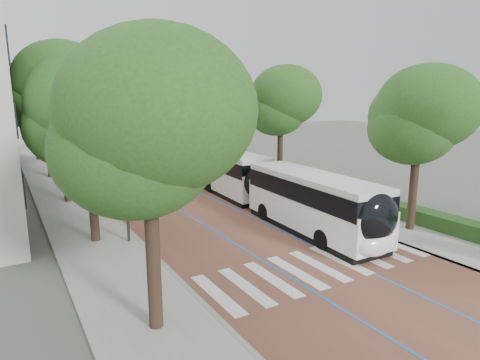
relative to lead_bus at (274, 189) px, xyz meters
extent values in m
plane|color=#51544C|center=(-3.12, -8.44, -1.63)|extent=(160.00, 160.00, 0.00)
cube|color=brown|center=(-3.12, 31.56, -1.62)|extent=(11.00, 140.00, 0.02)
cube|color=gray|center=(-10.62, 31.56, -1.57)|extent=(4.00, 140.00, 0.12)
cube|color=gray|center=(4.38, 31.56, -1.57)|extent=(4.00, 140.00, 0.12)
cube|color=gray|center=(-8.72, 31.56, -1.57)|extent=(0.20, 140.00, 0.14)
cube|color=gray|center=(2.48, 31.56, -1.57)|extent=(0.20, 140.00, 0.14)
cube|color=silver|center=(-7.92, -7.44, -1.60)|extent=(0.55, 3.60, 0.01)
cube|color=silver|center=(-6.67, -7.44, -1.60)|extent=(0.55, 3.60, 0.01)
cube|color=silver|center=(-5.42, -7.44, -1.60)|extent=(0.55, 3.60, 0.01)
cube|color=silver|center=(-4.17, -7.44, -1.60)|extent=(0.55, 3.60, 0.01)
cube|color=silver|center=(-2.92, -7.44, -1.60)|extent=(0.55, 3.60, 0.01)
cube|color=silver|center=(-1.67, -7.44, -1.60)|extent=(0.55, 3.60, 0.01)
cube|color=silver|center=(-0.42, -7.44, -1.60)|extent=(0.55, 3.60, 0.01)
cube|color=silver|center=(0.83, -7.44, -1.60)|extent=(0.55, 3.60, 0.01)
cube|color=silver|center=(2.08, -7.44, -1.60)|extent=(0.55, 3.60, 0.01)
cube|color=#2360AF|center=(-4.72, 31.56, -1.60)|extent=(0.12, 126.00, 0.01)
cube|color=#2360AF|center=(-1.52, 31.56, -1.60)|extent=(0.12, 126.00, 0.01)
cube|color=black|center=(-13.57, 19.56, 1.37)|extent=(0.12, 38.00, 1.60)
cube|color=black|center=(-13.57, 19.56, 4.57)|extent=(0.12, 38.00, 1.60)
cube|color=black|center=(-13.57, 19.56, 7.77)|extent=(0.12, 38.00, 1.60)
cube|color=#1F4618|center=(5.98, -8.44, -1.11)|extent=(1.20, 14.00, 0.80)
cylinder|color=#2C2C2E|center=(3.68, 13.56, 2.49)|extent=(0.14, 0.14, 8.00)
cube|color=#2C2C2E|center=(2.88, 13.56, 6.39)|extent=(1.70, 0.12, 0.12)
cube|color=#2C2C2E|center=(2.18, 13.56, 6.31)|extent=(0.50, 0.20, 0.10)
cylinder|color=#2C2C2E|center=(-9.22, -0.44, 2.49)|extent=(0.14, 0.14, 8.00)
cylinder|color=black|center=(-10.62, -8.44, 0.59)|extent=(0.44, 0.44, 4.44)
ellipsoid|color=#224F19|center=(-10.62, -8.44, 4.62)|extent=(5.63, 5.63, 4.79)
cylinder|color=black|center=(-10.62, 0.56, 0.63)|extent=(0.44, 0.44, 4.51)
ellipsoid|color=#224F19|center=(-10.62, 0.56, 4.73)|extent=(5.95, 5.95, 5.06)
cylinder|color=black|center=(-10.62, 9.56, 1.07)|extent=(0.44, 0.44, 5.40)
ellipsoid|color=#224F19|center=(-10.62, 9.56, 5.99)|extent=(6.17, 6.17, 5.25)
cylinder|color=black|center=(-10.62, 19.56, 0.69)|extent=(0.44, 0.44, 4.63)
ellipsoid|color=#224F19|center=(-10.62, 19.56, 4.89)|extent=(5.72, 5.72, 4.86)
cylinder|color=black|center=(-10.62, 31.56, 0.79)|extent=(0.44, 0.44, 4.83)
ellipsoid|color=#224F19|center=(-10.62, 31.56, 5.18)|extent=(6.48, 6.48, 5.51)
cylinder|color=black|center=(-10.62, 46.56, 0.65)|extent=(0.44, 0.44, 4.56)
ellipsoid|color=#224F19|center=(-10.62, 46.56, 4.79)|extent=(6.32, 6.32, 5.37)
cylinder|color=black|center=(4.58, -6.44, 0.53)|extent=(0.44, 0.44, 4.33)
ellipsoid|color=#224F19|center=(4.58, -6.44, 4.47)|extent=(5.27, 5.27, 4.48)
cylinder|color=black|center=(4.58, 5.56, 0.75)|extent=(0.44, 0.44, 4.76)
ellipsoid|color=#224F19|center=(4.58, 5.56, 5.08)|extent=(5.48, 5.48, 4.66)
cylinder|color=black|center=(4.58, 19.56, 0.60)|extent=(0.44, 0.44, 4.46)
ellipsoid|color=#224F19|center=(4.58, 19.56, 4.66)|extent=(5.07, 5.07, 4.31)
cylinder|color=black|center=(4.58, 35.56, 0.71)|extent=(0.44, 0.44, 4.67)
ellipsoid|color=#224F19|center=(4.58, 35.56, 4.95)|extent=(5.36, 5.36, 4.55)
cylinder|color=black|center=(0.07, 1.30, 0.15)|extent=(2.35, 1.02, 2.30)
cube|color=white|center=(-0.21, -3.82, -0.37)|extent=(3.00, 9.48, 1.82)
cube|color=black|center=(-0.21, -3.82, 0.77)|extent=(3.03, 9.30, 0.97)
cube|color=silver|center=(-0.21, -3.82, 1.42)|extent=(2.94, 9.29, 0.31)
cube|color=black|center=(-0.21, -3.82, -1.45)|extent=(2.93, 9.10, 0.35)
cube|color=white|center=(0.30, 5.61, -0.37)|extent=(2.91, 7.86, 1.82)
cube|color=black|center=(0.30, 5.61, 0.77)|extent=(2.95, 7.71, 0.97)
cube|color=silver|center=(0.30, 5.61, 1.42)|extent=(2.86, 7.71, 0.31)
cube|color=black|center=(0.30, 5.61, -1.45)|extent=(2.85, 7.55, 0.35)
ellipsoid|color=black|center=(-0.45, -8.35, 0.38)|extent=(2.41, 1.23, 2.28)
ellipsoid|color=white|center=(-0.45, -8.40, -0.76)|extent=(2.40, 1.13, 1.14)
cylinder|color=black|center=(-1.46, -6.04, -1.13)|extent=(0.35, 1.01, 1.00)
cylinder|color=black|center=(0.80, -6.16, -1.13)|extent=(0.35, 1.01, 1.00)
cylinder|color=black|center=(-0.74, 7.34, -1.13)|extent=(0.35, 1.01, 1.00)
cylinder|color=black|center=(1.52, 7.22, -1.13)|extent=(0.35, 1.01, 1.00)
cylinder|color=black|center=(-1.17, -0.69, -1.13)|extent=(0.35, 1.01, 1.00)
cylinder|color=black|center=(1.09, -0.81, -1.13)|extent=(0.35, 1.01, 1.00)
cube|color=white|center=(-0.47, 16.63, -0.37)|extent=(2.56, 12.01, 1.82)
cube|color=black|center=(-0.47, 16.63, 0.77)|extent=(2.60, 11.77, 0.97)
cube|color=silver|center=(-0.47, 16.63, 1.42)|extent=(2.51, 11.77, 0.31)
cube|color=black|center=(-0.47, 16.63, -1.45)|extent=(2.51, 11.53, 0.35)
ellipsoid|color=black|center=(-0.44, 10.78, 0.38)|extent=(2.36, 1.11, 2.28)
ellipsoid|color=white|center=(-0.44, 10.73, -0.76)|extent=(2.35, 1.01, 1.14)
cylinder|color=black|center=(-1.58, 13.03, -1.13)|extent=(0.30, 1.00, 1.00)
cylinder|color=black|center=(0.68, 13.04, -1.13)|extent=(0.30, 1.00, 1.00)
cylinder|color=black|center=(-1.62, 20.43, -1.13)|extent=(0.30, 1.00, 1.00)
cylinder|color=black|center=(0.64, 20.44, -1.13)|extent=(0.30, 1.00, 1.00)
cube|color=white|center=(-0.38, 29.80, -0.37)|extent=(2.77, 12.05, 1.82)
cube|color=black|center=(-0.38, 29.80, 0.77)|extent=(2.81, 11.81, 0.97)
cube|color=silver|center=(-0.38, 29.80, 1.42)|extent=(2.72, 11.81, 0.31)
cube|color=black|center=(-0.38, 29.80, -1.45)|extent=(2.71, 11.57, 0.35)
ellipsoid|color=black|center=(-0.25, 23.95, 0.38)|extent=(2.37, 1.15, 2.28)
ellipsoid|color=white|center=(-0.24, 23.90, -0.76)|extent=(2.37, 1.05, 1.14)
cylinder|color=black|center=(-1.43, 26.18, -1.13)|extent=(0.32, 1.01, 1.00)
cylinder|color=black|center=(0.83, 26.23, -1.13)|extent=(0.32, 1.01, 1.00)
cylinder|color=black|center=(-1.59, 33.57, -1.13)|extent=(0.32, 1.01, 1.00)
cylinder|color=black|center=(0.66, 33.62, -1.13)|extent=(0.32, 1.01, 1.00)
camera|label=1|loc=(-14.27, -19.64, 5.62)|focal=30.00mm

